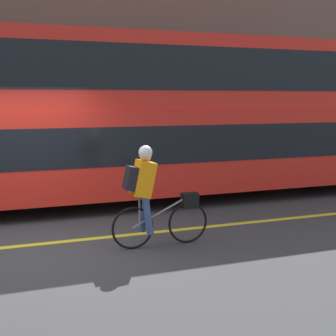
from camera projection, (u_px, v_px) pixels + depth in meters
The scene contains 7 objects.
ground_plane at pixel (35, 248), 7.23m from camera, with size 80.00×80.00×0.00m, color #38383A.
road_center_line at pixel (34, 245), 7.40m from camera, with size 50.00×0.14×0.01m, color yellow.
sidewalk_curb at pixel (17, 180), 12.91m from camera, with size 60.00×2.36×0.12m.
building_facade at pixel (10, 53), 13.62m from camera, with size 60.00×0.30×7.20m.
bus at pixel (191, 111), 10.69m from camera, with size 11.78×2.48×3.59m.
cyclist_on_bike at pixel (150, 193), 7.16m from camera, with size 1.58×0.32×1.60m.
street_sign_post at pixel (181, 120), 14.19m from camera, with size 0.36×0.09×2.73m.
Camera 1 is at (-0.45, -7.25, 2.30)m, focal length 50.00 mm.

